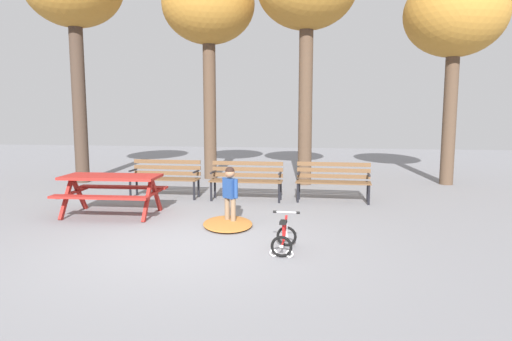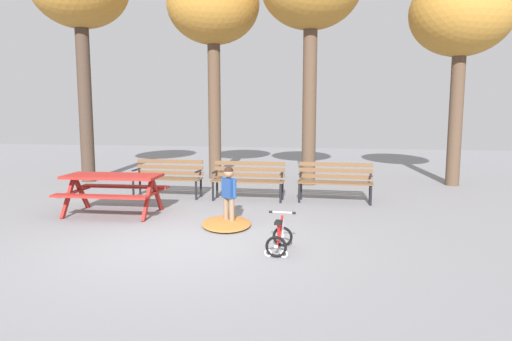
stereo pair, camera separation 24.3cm
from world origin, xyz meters
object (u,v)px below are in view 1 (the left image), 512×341
Objects in this scene: park_bench_far_left at (165,175)px; park_bench_right at (333,178)px; picnic_table at (112,184)px; kids_bicycle at (284,238)px; park_bench_left at (247,177)px; child_standing at (230,191)px.

park_bench_far_left is 3.80m from park_bench_right.
picnic_table reaches higher than kids_bicycle.
park_bench_far_left is at bearing 178.19° from park_bench_left.
child_standing is at bearing 126.25° from kids_bicycle.
child_standing is at bearing -49.03° from park_bench_far_left.
park_bench_far_left is 4.81m from kids_bicycle.
picnic_table is 4.62m from park_bench_right.
park_bench_right is (3.80, 0.03, 0.00)m from park_bench_far_left.
child_standing reaches higher than park_bench_far_left.
park_bench_left is at bearing 38.89° from picnic_table.
kids_bicycle is (1.07, -1.45, -0.39)m from child_standing.
child_standing reaches higher than park_bench_right.
child_standing reaches higher than park_bench_left.
picnic_table is 1.15× the size of park_bench_far_left.
park_bench_left is at bearing -1.81° from park_bench_far_left.
park_bench_left reaches higher than picnic_table.
picnic_table is 2.95m from park_bench_left.
picnic_table is 1.95m from park_bench_far_left.
child_standing is 1.76× the size of kids_bicycle.
kids_bicycle is at bearing -53.75° from child_standing.
park_bench_far_left is 1.00× the size of park_bench_left.
park_bench_far_left is 1.00× the size of park_bench_right.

